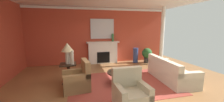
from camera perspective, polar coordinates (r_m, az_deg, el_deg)
ground_plane at (r=5.10m, az=0.57°, el=-13.34°), size 9.66×9.66×0.00m
wall_fireplace at (r=7.90m, az=-5.45°, el=6.19°), size 8.03×0.12×3.05m
crown_moulding at (r=7.87m, az=-5.53°, el=16.71°), size 8.03×0.08×0.12m
area_rug at (r=5.15m, az=3.79°, el=-13.06°), size 3.59×2.70×0.01m
fireplace at (r=7.84m, az=-3.69°, el=-0.81°), size 1.80×0.35×1.21m
mantel_mirror at (r=7.83m, az=-3.96°, el=8.96°), size 1.30×0.04×1.08m
sofa at (r=5.78m, az=22.40°, el=-8.15°), size 1.05×2.16×0.85m
armchair_near_window at (r=4.73m, az=-13.86°, el=-11.50°), size 0.90×0.90×0.95m
armchair_facing_fireplace at (r=3.74m, az=7.60°, el=-17.23°), size 0.83×0.83×0.95m
coffee_table at (r=5.03m, az=3.83°, el=-9.59°), size 1.00×1.00×0.45m
side_table at (r=5.37m, az=-17.22°, el=-8.05°), size 0.56×0.56×0.70m
table_lamp at (r=5.18m, az=-17.68°, el=0.69°), size 0.44×0.44×0.75m
vase_mantel_right at (r=7.80m, az=0.30°, el=5.49°), size 0.12×0.12×0.43m
vase_on_side_table at (r=5.11m, az=-15.91°, el=-2.62°), size 0.12×0.12×0.48m
vase_tall_corner at (r=8.12m, az=9.53°, el=-1.69°), size 0.28×0.28×0.83m
book_red_cover at (r=4.99m, az=2.39°, el=-8.13°), size 0.26×0.19×0.04m
potted_plant at (r=8.17m, az=14.02°, el=-1.23°), size 0.56×0.56×0.83m
column_white at (r=8.04m, az=19.71°, el=5.74°), size 0.20×0.20×3.05m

